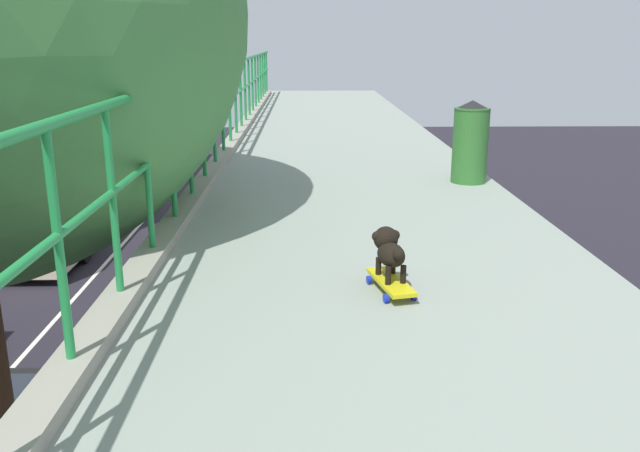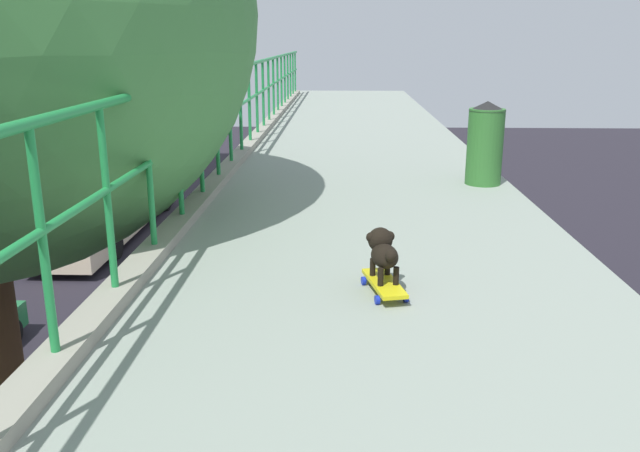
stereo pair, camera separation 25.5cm
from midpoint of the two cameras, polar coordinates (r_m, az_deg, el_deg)
name	(u,v)px [view 1 (the left image)]	position (r m, az deg, el deg)	size (l,w,h in m)	color
car_black_fifth	(8,431)	(14.37, -25.98, -15.72)	(1.96, 4.18, 1.53)	black
city_bus	(77,192)	(28.35, -20.62, 2.75)	(2.60, 11.43, 3.37)	beige
toy_skateboard	(391,282)	(4.07, 4.38, -4.93)	(0.28, 0.52, 0.08)	gold
small_dog	(389,249)	(4.07, 4.24, -2.00)	(0.22, 0.37, 0.31)	black
litter_bin	(470,141)	(7.27, 11.95, 7.24)	(0.39, 0.39, 0.88)	#316F2D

